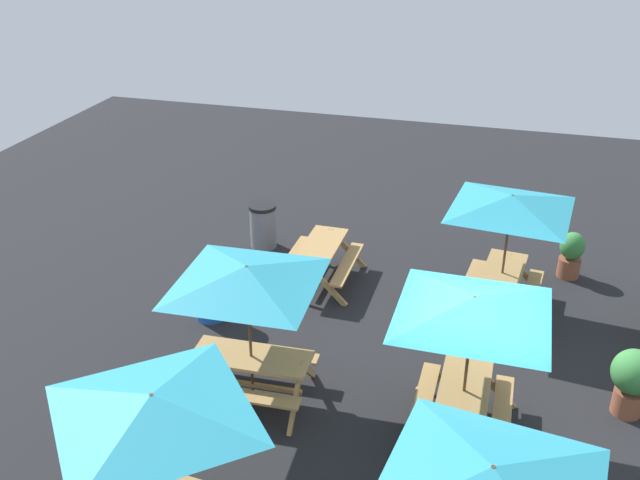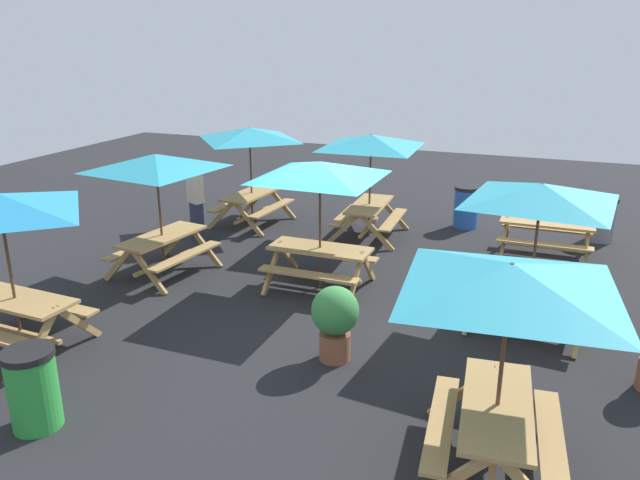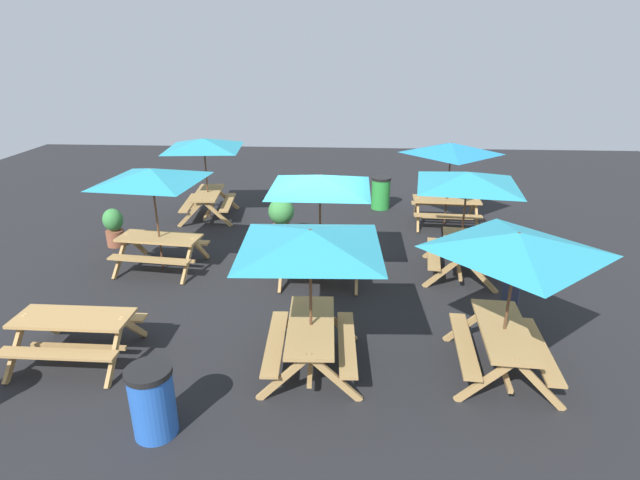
{
  "view_description": "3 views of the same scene",
  "coord_description": "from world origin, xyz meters",
  "px_view_note": "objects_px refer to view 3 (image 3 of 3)",
  "views": [
    {
      "loc": [
        8.41,
        0.05,
        7.11
      ],
      "look_at": [
        -3.46,
        -3.33,
        0.9
      ],
      "focal_mm": 40.0,
      "sensor_mm": 36.0,
      "label": 1
    },
    {
      "loc": [
        -3.54,
        9.5,
        4.36
      ],
      "look_at": [
        0.23,
        -0.19,
        0.9
      ],
      "focal_mm": 35.0,
      "sensor_mm": 36.0,
      "label": 2
    },
    {
      "loc": [
        0.81,
        -9.88,
        4.72
      ],
      "look_at": [
        0.23,
        -0.19,
        0.9
      ],
      "focal_mm": 28.0,
      "sensor_mm": 36.0,
      "label": 3
    }
  ],
  "objects_px": {
    "picnic_table_1": "(310,250)",
    "picnic_table_5": "(467,186)",
    "picnic_table_2": "(320,190)",
    "picnic_table_3": "(152,183)",
    "picnic_table_4": "(451,154)",
    "picnic_table_6": "(516,253)",
    "trash_bin_green": "(381,193)",
    "picnic_table_0": "(75,328)",
    "trash_bin_blue": "(153,401)",
    "picnic_table_7": "(204,150)",
    "potted_plant_0": "(281,215)",
    "person_standing": "(513,278)",
    "potted_plant_1": "(114,227)"
  },
  "relations": [
    {
      "from": "trash_bin_blue",
      "to": "person_standing",
      "type": "xyz_separation_m",
      "value": [
        5.37,
        3.11,
        0.39
      ]
    },
    {
      "from": "picnic_table_3",
      "to": "picnic_table_6",
      "type": "height_order",
      "value": "same"
    },
    {
      "from": "potted_plant_1",
      "to": "person_standing",
      "type": "height_order",
      "value": "person_standing"
    },
    {
      "from": "trash_bin_green",
      "to": "person_standing",
      "type": "height_order",
      "value": "person_standing"
    },
    {
      "from": "picnic_table_0",
      "to": "picnic_table_3",
      "type": "relative_size",
      "value": 0.64
    },
    {
      "from": "potted_plant_0",
      "to": "potted_plant_1",
      "type": "relative_size",
      "value": 1.13
    },
    {
      "from": "picnic_table_4",
      "to": "trash_bin_blue",
      "type": "xyz_separation_m",
      "value": [
        -5.13,
        -8.33,
        -1.49
      ]
    },
    {
      "from": "trash_bin_blue",
      "to": "potted_plant_0",
      "type": "relative_size",
      "value": 0.9
    },
    {
      "from": "potted_plant_0",
      "to": "person_standing",
      "type": "xyz_separation_m",
      "value": [
        4.65,
        -3.92,
        0.26
      ]
    },
    {
      "from": "picnic_table_1",
      "to": "picnic_table_6",
      "type": "height_order",
      "value": "same"
    },
    {
      "from": "picnic_table_4",
      "to": "picnic_table_5",
      "type": "height_order",
      "value": "same"
    },
    {
      "from": "picnic_table_6",
      "to": "person_standing",
      "type": "xyz_separation_m",
      "value": [
        0.57,
        1.53,
        -1.1
      ]
    },
    {
      "from": "potted_plant_0",
      "to": "trash_bin_blue",
      "type": "bearing_deg",
      "value": -95.88
    },
    {
      "from": "picnic_table_0",
      "to": "trash_bin_blue",
      "type": "height_order",
      "value": "trash_bin_blue"
    },
    {
      "from": "picnic_table_1",
      "to": "picnic_table_4",
      "type": "distance_m",
      "value": 7.52
    },
    {
      "from": "picnic_table_7",
      "to": "trash_bin_green",
      "type": "bearing_deg",
      "value": -82.3
    },
    {
      "from": "potted_plant_1",
      "to": "trash_bin_green",
      "type": "bearing_deg",
      "value": 27.06
    },
    {
      "from": "trash_bin_blue",
      "to": "trash_bin_green",
      "type": "distance_m",
      "value": 10.34
    },
    {
      "from": "trash_bin_blue",
      "to": "potted_plant_1",
      "type": "relative_size",
      "value": 1.02
    },
    {
      "from": "potted_plant_0",
      "to": "picnic_table_2",
      "type": "bearing_deg",
      "value": -64.2
    },
    {
      "from": "picnic_table_1",
      "to": "trash_bin_green",
      "type": "xyz_separation_m",
      "value": [
        1.51,
        8.23,
        -1.49
      ]
    },
    {
      "from": "picnic_table_5",
      "to": "potted_plant_0",
      "type": "xyz_separation_m",
      "value": [
        -4.15,
        1.92,
        -1.36
      ]
    },
    {
      "from": "potted_plant_0",
      "to": "person_standing",
      "type": "distance_m",
      "value": 6.08
    },
    {
      "from": "picnic_table_5",
      "to": "trash_bin_blue",
      "type": "distance_m",
      "value": 7.22
    },
    {
      "from": "picnic_table_0",
      "to": "trash_bin_blue",
      "type": "bearing_deg",
      "value": -39.8
    },
    {
      "from": "picnic_table_6",
      "to": "trash_bin_green",
      "type": "relative_size",
      "value": 2.38
    },
    {
      "from": "picnic_table_1",
      "to": "picnic_table_2",
      "type": "bearing_deg",
      "value": -1.46
    },
    {
      "from": "picnic_table_2",
      "to": "potted_plant_0",
      "type": "distance_m",
      "value": 2.94
    },
    {
      "from": "picnic_table_1",
      "to": "trash_bin_blue",
      "type": "distance_m",
      "value": 2.87
    },
    {
      "from": "picnic_table_2",
      "to": "picnic_table_7",
      "type": "height_order",
      "value": "same"
    },
    {
      "from": "picnic_table_0",
      "to": "picnic_table_6",
      "type": "relative_size",
      "value": 0.77
    },
    {
      "from": "trash_bin_blue",
      "to": "picnic_table_5",
      "type": "bearing_deg",
      "value": 46.39
    },
    {
      "from": "picnic_table_5",
      "to": "person_standing",
      "type": "distance_m",
      "value": 2.34
    },
    {
      "from": "picnic_table_3",
      "to": "picnic_table_5",
      "type": "relative_size",
      "value": 1.0
    },
    {
      "from": "picnic_table_2",
      "to": "potted_plant_1",
      "type": "relative_size",
      "value": 2.94
    },
    {
      "from": "picnic_table_2",
      "to": "picnic_table_3",
      "type": "height_order",
      "value": "same"
    },
    {
      "from": "picnic_table_3",
      "to": "potted_plant_0",
      "type": "xyz_separation_m",
      "value": [
        2.44,
        2.01,
        -1.36
      ]
    },
    {
      "from": "picnic_table_2",
      "to": "picnic_table_4",
      "type": "bearing_deg",
      "value": 48.55
    },
    {
      "from": "picnic_table_0",
      "to": "trash_bin_blue",
      "type": "relative_size",
      "value": 1.84
    },
    {
      "from": "picnic_table_1",
      "to": "picnic_table_5",
      "type": "distance_m",
      "value": 4.65
    },
    {
      "from": "picnic_table_2",
      "to": "picnic_table_7",
      "type": "xyz_separation_m",
      "value": [
        -3.46,
        3.91,
        0.0
      ]
    },
    {
      "from": "picnic_table_6",
      "to": "trash_bin_blue",
      "type": "height_order",
      "value": "picnic_table_6"
    },
    {
      "from": "picnic_table_3",
      "to": "person_standing",
      "type": "xyz_separation_m",
      "value": [
        7.09,
        -1.91,
        -1.1
      ]
    },
    {
      "from": "picnic_table_0",
      "to": "picnic_table_4",
      "type": "relative_size",
      "value": 0.77
    },
    {
      "from": "picnic_table_3",
      "to": "person_standing",
      "type": "height_order",
      "value": "picnic_table_3"
    },
    {
      "from": "picnic_table_0",
      "to": "person_standing",
      "type": "bearing_deg",
      "value": 12.63
    },
    {
      "from": "picnic_table_4",
      "to": "person_standing",
      "type": "xyz_separation_m",
      "value": [
        0.24,
        -5.21,
        -1.1
      ]
    },
    {
      "from": "picnic_table_2",
      "to": "picnic_table_7",
      "type": "distance_m",
      "value": 5.22
    },
    {
      "from": "picnic_table_0",
      "to": "potted_plant_1",
      "type": "height_order",
      "value": "potted_plant_1"
    },
    {
      "from": "trash_bin_blue",
      "to": "potted_plant_1",
      "type": "bearing_deg",
      "value": 118.15
    }
  ]
}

